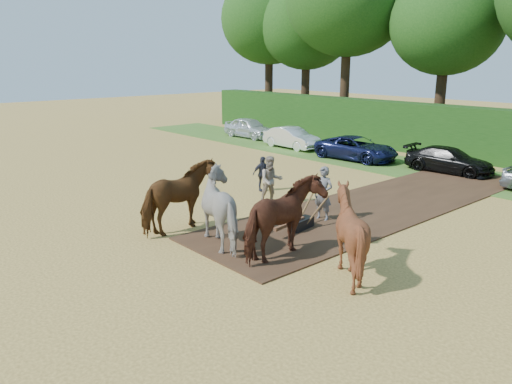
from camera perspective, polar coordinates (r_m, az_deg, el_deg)
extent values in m
plane|color=gold|center=(16.60, -4.12, -4.89)|extent=(120.00, 120.00, 0.00)
cube|color=#472D1C|center=(20.50, 14.32, -1.37)|extent=(4.50, 17.00, 0.05)
cube|color=#38601E|center=(27.08, 20.20, 2.07)|extent=(50.00, 5.00, 0.03)
cube|color=#14380F|center=(30.82, 24.54, 5.92)|extent=(46.00, 1.60, 3.00)
imported|color=#BBAE93|center=(19.73, 1.72, 1.32)|extent=(1.10, 1.19, 1.95)
imported|color=#282A35|center=(21.82, 0.71, 2.10)|extent=(0.60, 0.97, 1.54)
imported|color=brown|center=(16.73, -8.69, -0.62)|extent=(1.69, 2.96, 2.36)
imported|color=#B7B1A4|center=(15.44, -3.21, -1.78)|extent=(2.63, 2.35, 2.36)
imported|color=#552C1A|center=(14.33, 3.20, -3.13)|extent=(1.69, 2.96, 2.36)
imported|color=#612D18|center=(13.43, 10.60, -4.61)|extent=(2.22, 2.42, 2.37)
cube|color=black|center=(17.02, 5.18, -3.70)|extent=(0.55, 1.06, 0.39)
cube|color=brown|center=(16.44, 3.85, -3.63)|extent=(0.36, 1.57, 0.11)
cylinder|color=brown|center=(17.52, 5.70, -1.72)|extent=(0.40, 1.11, 0.83)
cylinder|color=brown|center=(17.26, 7.06, -2.02)|extent=(0.09, 1.15, 0.83)
imported|color=gray|center=(17.88, 7.71, -0.21)|extent=(0.78, 0.58, 1.97)
imported|color=silver|center=(36.95, -0.76, 7.35)|extent=(4.36, 1.86, 1.47)
imported|color=white|center=(32.63, 4.10, 6.20)|extent=(4.16, 1.51, 1.36)
imported|color=#161B45|center=(29.27, 11.39, 4.92)|extent=(4.98, 2.56, 1.35)
imported|color=black|center=(27.27, 21.21, 3.41)|extent=(4.58, 2.18, 1.29)
cylinder|color=#382616|center=(45.63, 1.47, 11.55)|extent=(0.70, 0.70, 5.85)
ellipsoid|color=#163F11|center=(45.67, 1.53, 19.18)|extent=(8.40, 8.40, 7.73)
cylinder|color=#382616|center=(43.16, 5.64, 10.99)|extent=(0.70, 0.70, 5.40)
ellipsoid|color=#163F11|center=(43.14, 5.84, 18.47)|extent=(7.80, 7.80, 7.18)
cylinder|color=#382616|center=(39.09, 10.07, 11.26)|extent=(0.70, 0.70, 6.53)
cylinder|color=#382616|center=(36.48, 20.22, 9.27)|extent=(0.70, 0.70, 5.17)
ellipsoid|color=#163F11|center=(36.43, 21.01, 17.67)|extent=(7.40, 7.40, 6.81)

